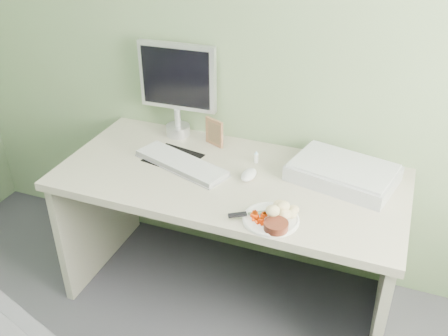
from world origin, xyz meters
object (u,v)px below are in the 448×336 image
at_px(plate, 271,219).
at_px(monitor, 177,85).
at_px(desk, 229,208).
at_px(scanner, 343,174).

xyz_separation_m(plate, monitor, (-0.68, 0.57, 0.27)).
bearing_deg(monitor, desk, -40.13).
bearing_deg(plate, scanner, 62.24).
height_order(desk, monitor, monitor).
xyz_separation_m(plate, scanner, (0.22, 0.41, 0.03)).
bearing_deg(desk, monitor, 142.15).
bearing_deg(scanner, monitor, -177.61).
distance_m(desk, plate, 0.42).
height_order(desk, scanner, scanner).
bearing_deg(monitor, plate, -42.56).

